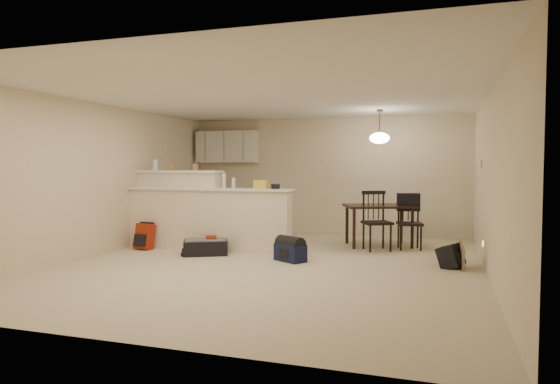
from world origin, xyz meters
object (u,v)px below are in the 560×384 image
at_px(pendant_lamp, 379,138).
at_px(dining_chair_near, 377,221).
at_px(dining_table, 379,210).
at_px(navy_duffel, 290,253).
at_px(black_daypack, 450,256).
at_px(dining_chair_far, 410,222).
at_px(red_backpack, 145,237).
at_px(suitcase, 205,247).

height_order(pendant_lamp, dining_chair_near, pendant_lamp).
distance_m(dining_table, pendant_lamp, 1.32).
relative_size(pendant_lamp, dining_chair_near, 0.60).
distance_m(navy_duffel, black_daypack, 2.36).
bearing_deg(dining_chair_far, dining_chair_near, -162.99).
relative_size(dining_table, pendant_lamp, 2.30).
height_order(red_backpack, black_daypack, red_backpack).
bearing_deg(dining_chair_near, red_backpack, 168.48).
bearing_deg(red_backpack, dining_table, 31.76).
relative_size(pendant_lamp, navy_duffel, 1.27).
relative_size(dining_chair_near, suitcase, 1.46).
distance_m(pendant_lamp, red_backpack, 4.58).
relative_size(navy_duffel, black_daypack, 1.35).
distance_m(dining_table, dining_chair_far, 0.64).
distance_m(dining_chair_near, suitcase, 2.98).
distance_m(suitcase, red_backpack, 1.27).
bearing_deg(dining_chair_near, pendant_lamp, 66.09).
xyz_separation_m(dining_chair_near, navy_duffel, (-1.15, -1.40, -0.38)).
relative_size(dining_table, navy_duffel, 2.91).
bearing_deg(black_daypack, dining_chair_far, 43.32).
height_order(dining_chair_near, red_backpack, dining_chair_near).
distance_m(red_backpack, navy_duffel, 2.79).
distance_m(pendant_lamp, navy_duffel, 2.90).
bearing_deg(navy_duffel, black_daypack, 37.41).
height_order(dining_table, dining_chair_far, dining_chair_far).
height_order(dining_table, black_daypack, dining_table).
bearing_deg(dining_chair_near, suitcase, 178.06).
xyz_separation_m(pendant_lamp, dining_chair_far, (0.57, -0.22, -1.51)).
bearing_deg(dining_table, black_daypack, -74.99).
xyz_separation_m(dining_table, pendant_lamp, (-0.00, -0.00, 1.32)).
bearing_deg(navy_duffel, dining_table, 90.84).
xyz_separation_m(dining_chair_near, black_daypack, (1.20, -1.14, -0.36)).
height_order(navy_duffel, black_daypack, black_daypack).
distance_m(pendant_lamp, dining_chair_near, 1.56).
distance_m(pendant_lamp, suitcase, 3.70).
xyz_separation_m(dining_chair_near, red_backpack, (-3.92, -1.14, -0.29)).
bearing_deg(black_daypack, red_backpack, 108.56).
xyz_separation_m(dining_chair_near, dining_chair_far, (0.53, 0.30, -0.04)).
distance_m(pendant_lamp, dining_chair_far, 1.63).
bearing_deg(pendant_lamp, suitcase, -145.49).
height_order(suitcase, navy_duffel, navy_duffel).
bearing_deg(black_daypack, suitcase, 110.74).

